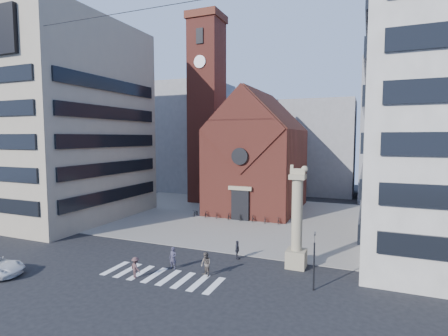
% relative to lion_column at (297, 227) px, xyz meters
% --- Properties ---
extents(ground, '(120.00, 120.00, 0.00)m').
position_rel_lion_column_xyz_m(ground, '(-10.01, -3.00, -3.46)').
color(ground, black).
rests_on(ground, ground).
extents(piazza, '(46.00, 30.00, 0.05)m').
position_rel_lion_column_xyz_m(piazza, '(-10.01, 16.00, -3.43)').
color(piazza, gray).
rests_on(piazza, ground).
extents(zebra_crossing, '(10.20, 3.20, 0.01)m').
position_rel_lion_column_xyz_m(zebra_crossing, '(-9.46, -6.00, -3.45)').
color(zebra_crossing, white).
rests_on(zebra_crossing, ground).
extents(church, '(12.00, 16.65, 18.00)m').
position_rel_lion_column_xyz_m(church, '(-10.01, 22.04, 4.53)').
color(church, maroon).
rests_on(church, ground).
extents(campanile, '(5.50, 5.50, 31.20)m').
position_rel_lion_column_xyz_m(campanile, '(-20.01, 25.00, 12.28)').
color(campanile, maroon).
rests_on(campanile, ground).
extents(building_left, '(18.00, 20.00, 26.00)m').
position_rel_lion_column_xyz_m(building_left, '(-34.01, 7.00, 9.54)').
color(building_left, gray).
rests_on(building_left, ground).
extents(bg_block_left, '(16.00, 14.00, 22.00)m').
position_rel_lion_column_xyz_m(bg_block_left, '(-30.01, 37.00, 7.54)').
color(bg_block_left, gray).
rests_on(bg_block_left, ground).
extents(bg_block_mid, '(14.00, 12.00, 18.00)m').
position_rel_lion_column_xyz_m(bg_block_mid, '(-4.01, 42.00, 5.54)').
color(bg_block_mid, gray).
rests_on(bg_block_mid, ground).
extents(bg_block_right, '(16.00, 14.00, 24.00)m').
position_rel_lion_column_xyz_m(bg_block_right, '(11.99, 39.00, 8.54)').
color(bg_block_right, gray).
rests_on(bg_block_right, ground).
extents(lion_column, '(1.63, 1.60, 8.68)m').
position_rel_lion_column_xyz_m(lion_column, '(0.00, 0.00, 0.00)').
color(lion_column, tan).
rests_on(lion_column, ground).
extents(traffic_light, '(0.13, 0.16, 4.30)m').
position_rel_lion_column_xyz_m(traffic_light, '(1.99, -4.00, -1.17)').
color(traffic_light, black).
rests_on(traffic_light, ground).
extents(pedestrian_0, '(0.68, 0.45, 1.83)m').
position_rel_lion_column_xyz_m(pedestrian_0, '(-9.46, -4.24, -2.54)').
color(pedestrian_0, '#333043').
rests_on(pedestrian_0, ground).
extents(pedestrian_1, '(1.18, 1.11, 1.93)m').
position_rel_lion_column_xyz_m(pedestrian_1, '(-6.23, -4.65, -2.49)').
color(pedestrian_1, '#534942').
rests_on(pedestrian_1, ground).
extents(pedestrian_2, '(0.61, 1.05, 1.68)m').
position_rel_lion_column_xyz_m(pedestrian_2, '(-5.31, 0.00, -2.62)').
color(pedestrian_2, '#27272F').
rests_on(pedestrian_2, ground).
extents(pedestrian_3, '(1.21, 0.96, 1.64)m').
position_rel_lion_column_xyz_m(pedestrian_3, '(-11.20, -6.98, -2.64)').
color(pedestrian_3, '#493031').
rests_on(pedestrian_3, ground).
extents(scooter_0, '(0.74, 1.67, 0.85)m').
position_rel_lion_column_xyz_m(scooter_0, '(-16.59, 13.90, -2.98)').
color(scooter_0, black).
rests_on(scooter_0, piazza).
extents(scooter_1, '(0.61, 1.61, 0.94)m').
position_rel_lion_column_xyz_m(scooter_1, '(-14.91, 13.90, -2.94)').
color(scooter_1, black).
rests_on(scooter_1, piazza).
extents(scooter_2, '(0.74, 1.67, 0.85)m').
position_rel_lion_column_xyz_m(scooter_2, '(-13.24, 13.90, -2.98)').
color(scooter_2, black).
rests_on(scooter_2, piazza).
extents(scooter_3, '(0.61, 1.61, 0.94)m').
position_rel_lion_column_xyz_m(scooter_3, '(-11.56, 13.90, -2.94)').
color(scooter_3, black).
rests_on(scooter_3, piazza).
extents(scooter_4, '(0.74, 1.67, 0.85)m').
position_rel_lion_column_xyz_m(scooter_4, '(-9.88, 13.90, -2.98)').
color(scooter_4, black).
rests_on(scooter_4, piazza).
extents(scooter_5, '(0.61, 1.61, 0.94)m').
position_rel_lion_column_xyz_m(scooter_5, '(-8.21, 13.90, -2.94)').
color(scooter_5, black).
rests_on(scooter_5, piazza).
extents(scooter_6, '(0.74, 1.67, 0.85)m').
position_rel_lion_column_xyz_m(scooter_6, '(-6.53, 13.90, -2.98)').
color(scooter_6, black).
rests_on(scooter_6, piazza).
extents(scooter_7, '(0.61, 1.61, 0.94)m').
position_rel_lion_column_xyz_m(scooter_7, '(-4.86, 13.90, -2.94)').
color(scooter_7, black).
rests_on(scooter_7, piazza).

